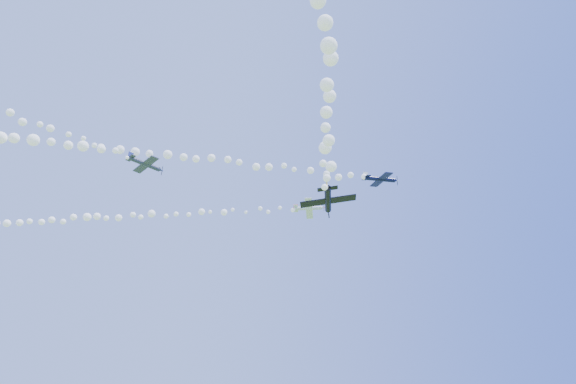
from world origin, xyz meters
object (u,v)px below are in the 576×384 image
object	(u,v)px
plane_navy	(381,179)
plane_grey	(146,164)
plane_black	(328,200)
plane_white	(309,208)

from	to	relation	value
plane_navy	plane_grey	size ratio (longest dim) A/B	1.11
plane_navy	plane_black	size ratio (longest dim) A/B	0.88
plane_black	plane_white	bearing A→B (deg)	7.15
plane_white	plane_black	bearing A→B (deg)	-82.29
plane_navy	plane_black	bearing A→B (deg)	-141.50
plane_navy	plane_black	world-z (taller)	plane_navy
plane_black	plane_navy	bearing A→B (deg)	-33.83
plane_navy	plane_grey	distance (m)	40.52
plane_white	plane_grey	world-z (taller)	plane_white
plane_grey	plane_white	bearing A→B (deg)	2.41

